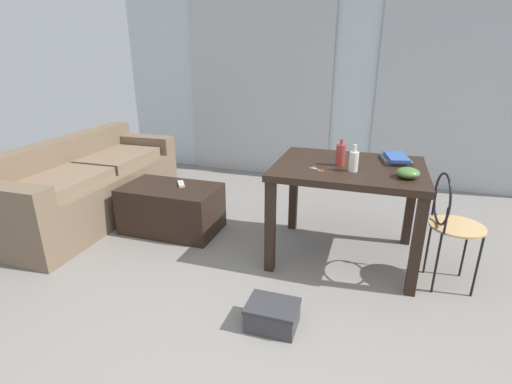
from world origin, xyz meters
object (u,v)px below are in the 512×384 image
Objects in this scene: craft_table at (348,179)px; tv_remote_primary at (181,184)px; bottle_near at (354,161)px; bowl at (408,173)px; wire_chair at (449,217)px; shoebox at (272,315)px; book_stack at (396,158)px; couch at (88,186)px; bottle_far at (341,155)px; coffee_table at (172,209)px; scissors at (318,170)px.

tv_remote_primary is at bearing 176.99° from craft_table.
bowl is (0.36, -0.05, -0.04)m from bottle_near.
craft_table is 1.34× the size of wire_chair.
book_stack is at bearing 62.30° from shoebox.
bottle_near is (0.04, -0.14, 0.19)m from craft_table.
couch is 10.34× the size of bottle_far.
tv_remote_primary reaches higher than shoebox.
book_stack is (-0.07, 0.42, -0.01)m from bowl.
bottle_near is 1.18× the size of tv_remote_primary.
coffee_table is at bearing 174.42° from bowl.
bottle_far reaches higher than bottle_near.
bottle_far is (1.49, -0.03, 0.64)m from coffee_table.
coffee_table is 2.29m from wire_chair.
bottle_near is (2.56, -0.19, 0.53)m from couch.
bowl reaches higher than book_stack.
wire_chair reaches higher than tv_remote_primary.
book_stack is 1.86m from tv_remote_primary.
bottle_far is 1.22× the size of tv_remote_primary.
craft_table is 1.20m from shoebox.
tv_remote_primary is (-1.42, 0.10, -0.42)m from bottle_far.
scissors is (-0.14, -0.17, -0.08)m from bottle_far.
scissors is at bearing -167.78° from bottle_near.
book_stack reaches higher than tv_remote_primary.
bowl is 0.50× the size of shoebox.
scissors reaches higher than couch.
craft_table is at bearing 72.78° from shoebox.
book_stack is at bearing 3.69° from couch.
bottle_near reaches higher than coffee_table.
couch is 2.51m from bottle_far.
bottle_far is 0.48m from book_stack.
book_stack is (0.30, 0.37, -0.05)m from bottle_near.
craft_table is at bearing -37.23° from tv_remote_primary.
bottle_far is at bearing 76.09° from shoebox.
couch reaches higher than coffee_table.
tv_remote_primary is (-1.52, 0.22, -0.41)m from bottle_near.
coffee_table is 4.47× the size of bottle_near.
coffee_table is at bearing 175.15° from wire_chair.
bottle_far reaches higher than couch.
tv_remote_primary is (-2.19, 0.27, -0.09)m from wire_chair.
shoebox is at bearing -25.33° from couch.
book_stack is at bearing -29.60° from tv_remote_primary.
scissors is (-0.54, -0.42, -0.02)m from book_stack.
coffee_table is 4.34× the size of bottle_far.
couch is 2.37m from scissors.
book_stack is (2.85, 0.18, 0.48)m from couch.
bottle_far is at bearing -1.03° from coffee_table.
wire_chair is 1.37m from shoebox.
bowl is at bearing -19.36° from bottle_far.
coffee_table is 7.92× the size of scissors.
coffee_table is 2.06m from bowl.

